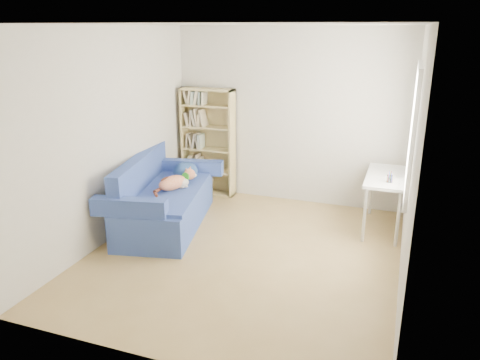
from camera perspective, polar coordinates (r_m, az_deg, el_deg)
name	(u,v)px	position (r m, az deg, el deg)	size (l,w,h in m)	color
ground	(245,254)	(5.64, 0.56, -9.00)	(4.00, 4.00, 0.00)	olive
room_shell	(255,118)	(5.10, 1.81, 7.55)	(3.54, 4.04, 2.62)	silver
sofa	(164,200)	(6.39, -9.28, -2.39)	(1.28, 2.08, 0.94)	navy
bookshelf	(208,146)	(7.42, -3.87, 4.13)	(0.84, 0.26, 1.68)	tan
desk	(386,182)	(6.35, 17.36, -0.18)	(0.50, 1.08, 0.75)	white
pen_cup	(390,178)	(6.04, 17.78, 0.24)	(0.08, 0.08, 0.15)	white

